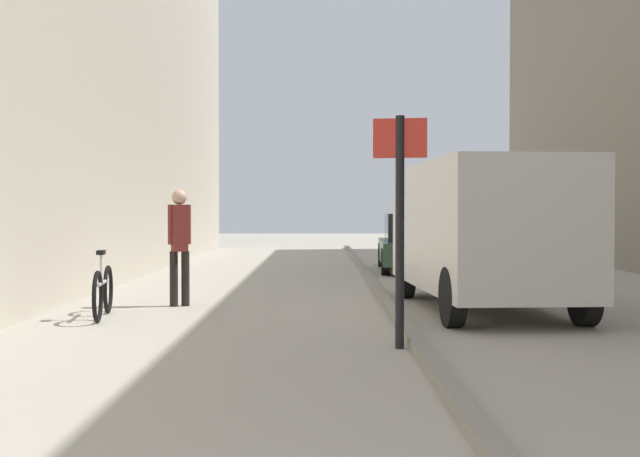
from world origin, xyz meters
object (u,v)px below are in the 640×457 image
Objects in this scene: parked_car at (414,243)px; bicycle_leaning at (101,291)px; street_sign_post at (398,210)px; pedestrian_main_foreground at (177,239)px; delivery_van at (482,231)px.

parked_car is 2.42× the size of bicycle_leaning.
bicycle_leaning is (-5.55, -9.13, -0.33)m from parked_car.
street_sign_post is at bearing -95.00° from parked_car.
pedestrian_main_foreground is at bearing -43.34° from street_sign_post.
delivery_van reaches higher than bicycle_leaning.
bicycle_leaning is at bearing 38.81° from pedestrian_main_foreground.
street_sign_post is (-1.63, -3.49, 0.32)m from delivery_van.
pedestrian_main_foreground is at bearing 52.57° from bicycle_leaning.
pedestrian_main_foreground is 0.35× the size of delivery_van.
pedestrian_main_foreground is 0.44× the size of parked_car.
bicycle_leaning is (-4.00, 2.60, -1.16)m from street_sign_post.
parked_car is 11.86m from street_sign_post.
delivery_van is at bearing -86.88° from parked_car.
parked_car is 10.69m from bicycle_leaning.
street_sign_post is at bearing -39.82° from bicycle_leaning.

